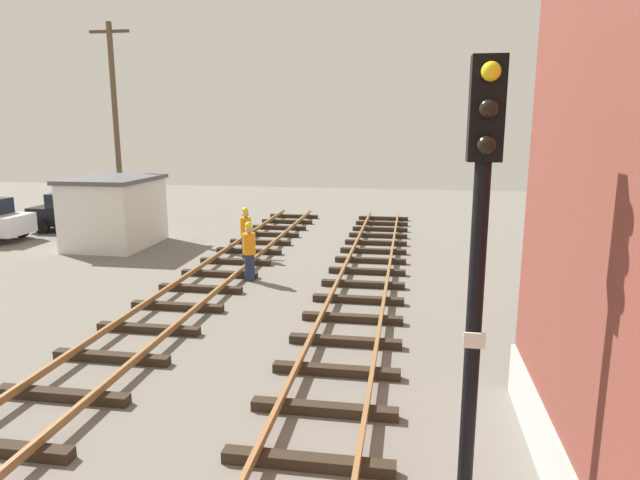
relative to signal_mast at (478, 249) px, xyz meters
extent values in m
cube|color=#2D2319|center=(-2.08, 0.79, -3.36)|extent=(2.50, 0.24, 0.18)
cube|color=#2D2319|center=(-2.08, 2.30, -3.36)|extent=(2.50, 0.24, 0.18)
cube|color=#2D2319|center=(-2.08, 3.82, -3.36)|extent=(2.50, 0.24, 0.18)
cube|color=#2D2319|center=(-2.08, 5.34, -3.36)|extent=(2.50, 0.24, 0.18)
cube|color=#2D2319|center=(-2.08, 6.86, -3.36)|extent=(2.50, 0.24, 0.18)
cube|color=#2D2319|center=(-2.08, 8.38, -3.36)|extent=(2.50, 0.24, 0.18)
cube|color=#2D2319|center=(-2.08, 9.90, -3.36)|extent=(2.50, 0.24, 0.18)
cube|color=#2D2319|center=(-2.08, 11.42, -3.36)|extent=(2.50, 0.24, 0.18)
cube|color=#2D2319|center=(-2.08, 12.93, -3.36)|extent=(2.50, 0.24, 0.18)
cube|color=#2D2319|center=(-2.08, 14.45, -3.36)|extent=(2.50, 0.24, 0.18)
cube|color=#2D2319|center=(-2.08, 15.97, -3.36)|extent=(2.50, 0.24, 0.18)
cube|color=#2D2319|center=(-2.08, 17.49, -3.36)|extent=(2.50, 0.24, 0.18)
cube|color=#2D2319|center=(-2.08, 19.01, -3.36)|extent=(2.50, 0.24, 0.18)
cube|color=#2D2319|center=(-2.08, 20.53, -3.36)|extent=(2.50, 0.24, 0.18)
cube|color=#2D2319|center=(-2.08, 22.05, -3.36)|extent=(2.50, 0.24, 0.18)
cube|color=#2D2319|center=(-6.73, 2.04, -3.36)|extent=(2.50, 0.24, 0.18)
cube|color=#2D2319|center=(-6.73, 3.70, -3.36)|extent=(2.50, 0.24, 0.18)
cube|color=#2D2319|center=(-6.73, 5.37, -3.36)|extent=(2.50, 0.24, 0.18)
cube|color=#2D2319|center=(-6.73, 7.03, -3.36)|extent=(2.50, 0.24, 0.18)
cube|color=#2D2319|center=(-6.73, 8.69, -3.36)|extent=(2.50, 0.24, 0.18)
cube|color=#2D2319|center=(-6.73, 10.35, -3.36)|extent=(2.50, 0.24, 0.18)
cube|color=#2D2319|center=(-6.73, 12.01, -3.36)|extent=(2.50, 0.24, 0.18)
cube|color=#2D2319|center=(-6.73, 13.67, -3.36)|extent=(2.50, 0.24, 0.18)
cube|color=#2D2319|center=(-6.73, 15.33, -3.36)|extent=(2.50, 0.24, 0.18)
cube|color=#2D2319|center=(-6.73, 16.99, -3.36)|extent=(2.50, 0.24, 0.18)
cube|color=#2D2319|center=(-6.73, 18.65, -3.36)|extent=(2.50, 0.24, 0.18)
cube|color=#2D2319|center=(-6.73, 20.31, -3.36)|extent=(2.50, 0.24, 0.18)
cube|color=#2D2319|center=(-6.73, 21.98, -3.36)|extent=(2.50, 0.24, 0.18)
cylinder|color=black|center=(0.00, 0.02, -1.25)|extent=(0.18, 0.18, 4.40)
cube|color=black|center=(0.00, 0.02, 1.50)|extent=(0.36, 0.24, 1.10)
sphere|color=yellow|center=(0.00, -0.16, 1.87)|extent=(0.20, 0.20, 0.20)
sphere|color=black|center=(0.00, -0.16, 1.50)|extent=(0.20, 0.20, 0.20)
sphere|color=black|center=(0.00, -0.16, 1.14)|extent=(0.20, 0.20, 0.20)
cube|color=white|center=(0.00, -0.12, -1.03)|extent=(0.24, 0.03, 0.18)
cube|color=silver|center=(-12.40, 14.19, -2.15)|extent=(2.80, 3.60, 2.60)
cube|color=#4C4C51|center=(-12.40, 14.19, -0.77)|extent=(3.00, 3.80, 0.16)
cube|color=brown|center=(-13.82, 14.19, -2.45)|extent=(0.06, 0.90, 2.00)
cube|color=black|center=(-15.64, 16.84, -2.73)|extent=(4.20, 1.80, 0.80)
cube|color=#1E232D|center=(-15.64, 16.84, -2.01)|extent=(2.31, 1.66, 0.64)
cylinder|color=black|center=(-14.33, 17.74, -3.13)|extent=(0.64, 0.24, 0.64)
cylinder|color=black|center=(-14.33, 15.94, -3.13)|extent=(0.64, 0.24, 0.64)
cylinder|color=black|center=(-16.94, 17.74, -3.13)|extent=(0.64, 0.24, 0.64)
cylinder|color=black|center=(-16.94, 15.94, -3.13)|extent=(0.64, 0.24, 0.64)
cylinder|color=black|center=(-17.34, 15.09, -3.13)|extent=(0.64, 0.24, 0.64)
cylinder|color=brown|center=(-13.72, 17.16, 1.10)|extent=(0.24, 0.24, 9.10)
cube|color=#4C3D2D|center=(-13.72, 17.16, 5.25)|extent=(1.80, 0.12, 0.12)
cylinder|color=#262D4C|center=(-6.62, 12.98, -3.02)|extent=(0.32, 0.32, 0.85)
cylinder|color=orange|center=(-6.62, 12.98, -2.27)|extent=(0.40, 0.40, 0.65)
sphere|color=tan|center=(-6.62, 12.98, -1.83)|extent=(0.24, 0.24, 0.24)
sphere|color=yellow|center=(-6.62, 12.98, -1.69)|extent=(0.22, 0.22, 0.22)
cylinder|color=#262D4C|center=(-5.64, 10.08, -3.02)|extent=(0.32, 0.32, 0.85)
cylinder|color=orange|center=(-5.64, 10.08, -2.27)|extent=(0.40, 0.40, 0.65)
sphere|color=tan|center=(-5.64, 10.08, -1.83)|extent=(0.24, 0.24, 0.24)
sphere|color=yellow|center=(-5.64, 10.08, -1.69)|extent=(0.22, 0.22, 0.22)
camera|label=1|loc=(-0.77, -6.20, 1.34)|focal=31.28mm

